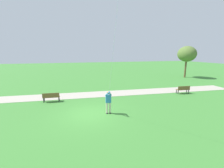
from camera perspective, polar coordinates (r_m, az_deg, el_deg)
ground_plane at (r=11.67m, az=-8.29°, el=-11.18°), size 120.00×120.00×0.00m
walkway_path at (r=16.81m, az=-3.92°, el=-3.80°), size 4.59×32.09×0.02m
person_kite_flyer at (r=11.28m, az=-1.37°, el=-6.18°), size 0.62×0.52×1.83m
park_bench_near_walkway at (r=15.17m, az=-22.10°, el=-4.43°), size 0.54×1.53×0.88m
park_bench_far_walkway at (r=18.67m, az=25.41°, el=-1.76°), size 0.54×1.53×0.88m
tree_lakeside_far at (r=30.80m, az=26.56°, el=10.14°), size 3.51×3.02×5.69m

